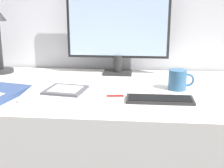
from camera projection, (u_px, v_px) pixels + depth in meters
The scene contains 7 objects.
desk at pixel (113, 161), 1.52m from camera, with size 1.45×0.77×0.74m.
monitor at pixel (118, 26), 1.63m from camera, with size 0.54×0.11×0.46m.
keyboard at pixel (160, 99), 1.25m from camera, with size 0.27×0.10×0.01m.
laptop at pixel (67, 93), 1.32m from camera, with size 0.35×0.25×0.02m.
ereader at pixel (66, 90), 1.31m from camera, with size 0.18×0.18×0.01m.
coffee_mug at pixel (178, 80), 1.40m from camera, with size 0.12×0.08×0.09m.
pen at pixel (107, 96), 1.30m from camera, with size 0.14×0.03×0.01m.
Camera 1 is at (0.12, -1.22, 1.14)m, focal length 50.00 mm.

